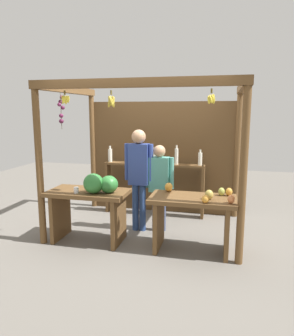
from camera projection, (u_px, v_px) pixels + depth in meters
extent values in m
plane|color=slate|center=(150.00, 228.00, 5.48)|extent=(12.00, 12.00, 0.00)
cylinder|color=brown|center=(39.00, 165.00, 4.65)|extent=(0.10, 0.10, 2.40)
cylinder|color=brown|center=(243.00, 174.00, 4.00)|extent=(0.10, 0.10, 2.40)
cylinder|color=brown|center=(93.00, 150.00, 6.54)|extent=(0.10, 0.10, 2.40)
cylinder|color=brown|center=(237.00, 154.00, 5.88)|extent=(0.10, 0.10, 2.40)
cube|color=brown|center=(133.00, 83.00, 4.12)|extent=(2.96, 0.12, 0.12)
cube|color=brown|center=(68.00, 89.00, 5.40)|extent=(0.12, 2.07, 0.12)
cube|color=brown|center=(244.00, 86.00, 4.74)|extent=(0.12, 2.07, 0.12)
cube|color=#52381E|center=(161.00, 158.00, 6.25)|extent=(2.86, 0.04, 2.16)
cylinder|color=brown|center=(111.00, 92.00, 4.38)|extent=(0.02, 0.02, 0.06)
ellipsoid|color=gold|center=(113.00, 101.00, 4.40)|extent=(0.04, 0.07, 0.14)
ellipsoid|color=gold|center=(113.00, 102.00, 4.42)|extent=(0.07, 0.07, 0.15)
ellipsoid|color=gold|center=(112.00, 101.00, 4.44)|extent=(0.07, 0.04, 0.14)
ellipsoid|color=gold|center=(110.00, 101.00, 4.44)|extent=(0.05, 0.05, 0.14)
ellipsoid|color=gold|center=(109.00, 103.00, 4.42)|extent=(0.04, 0.08, 0.14)
ellipsoid|color=gold|center=(110.00, 100.00, 4.39)|extent=(0.07, 0.08, 0.15)
ellipsoid|color=gold|center=(111.00, 101.00, 4.37)|extent=(0.08, 0.04, 0.14)
ellipsoid|color=gold|center=(112.00, 103.00, 4.39)|extent=(0.06, 0.07, 0.15)
cylinder|color=brown|center=(65.00, 93.00, 4.43)|extent=(0.02, 0.02, 0.06)
ellipsoid|color=yellow|center=(67.00, 99.00, 4.43)|extent=(0.04, 0.08, 0.11)
ellipsoid|color=yellow|center=(68.00, 99.00, 4.46)|extent=(0.06, 0.07, 0.12)
ellipsoid|color=yellow|center=(66.00, 101.00, 4.48)|extent=(0.05, 0.04, 0.11)
ellipsoid|color=yellow|center=(65.00, 99.00, 4.47)|extent=(0.08, 0.05, 0.12)
ellipsoid|color=yellow|center=(63.00, 100.00, 4.46)|extent=(0.04, 0.06, 0.11)
ellipsoid|color=yellow|center=(63.00, 99.00, 4.44)|extent=(0.05, 0.06, 0.12)
ellipsoid|color=yellow|center=(63.00, 99.00, 4.42)|extent=(0.07, 0.05, 0.12)
ellipsoid|color=yellow|center=(64.00, 99.00, 4.41)|extent=(0.05, 0.04, 0.11)
ellipsoid|color=yellow|center=(66.00, 99.00, 4.43)|extent=(0.06, 0.06, 0.12)
cylinder|color=brown|center=(212.00, 91.00, 4.03)|extent=(0.02, 0.02, 0.06)
ellipsoid|color=yellow|center=(214.00, 100.00, 4.04)|extent=(0.04, 0.06, 0.11)
ellipsoid|color=yellow|center=(213.00, 98.00, 4.06)|extent=(0.05, 0.06, 0.11)
ellipsoid|color=yellow|center=(212.00, 98.00, 4.08)|extent=(0.07, 0.04, 0.11)
ellipsoid|color=yellow|center=(209.00, 98.00, 4.08)|extent=(0.06, 0.06, 0.11)
ellipsoid|color=yellow|center=(209.00, 100.00, 4.06)|extent=(0.04, 0.06, 0.11)
ellipsoid|color=yellow|center=(209.00, 100.00, 4.03)|extent=(0.05, 0.05, 0.11)
ellipsoid|color=yellow|center=(211.00, 99.00, 4.01)|extent=(0.07, 0.04, 0.11)
ellipsoid|color=yellow|center=(213.00, 98.00, 4.03)|extent=(0.07, 0.06, 0.11)
cylinder|color=#4C422D|center=(61.00, 111.00, 4.74)|extent=(0.01, 0.01, 0.55)
sphere|color=#601E42|center=(62.00, 97.00, 4.73)|extent=(0.06, 0.06, 0.06)
sphere|color=#511938|center=(61.00, 102.00, 4.75)|extent=(0.06, 0.06, 0.06)
sphere|color=#601E42|center=(59.00, 105.00, 4.70)|extent=(0.06, 0.06, 0.06)
sphere|color=#511938|center=(63.00, 108.00, 4.74)|extent=(0.06, 0.06, 0.06)
sphere|color=#601E42|center=(61.00, 116.00, 4.76)|extent=(0.06, 0.06, 0.06)
sphere|color=#511938|center=(61.00, 121.00, 4.74)|extent=(0.07, 0.07, 0.07)
cube|color=brown|center=(88.00, 193.00, 4.82)|extent=(1.20, 0.64, 0.06)
cube|color=brown|center=(60.00, 215.00, 5.00)|extent=(0.06, 0.58, 0.73)
cube|color=brown|center=(119.00, 220.00, 4.78)|extent=(0.06, 0.58, 0.73)
ellipsoid|color=#2D7533|center=(109.00, 184.00, 4.67)|extent=(0.37, 0.37, 0.26)
ellipsoid|color=#2D7533|center=(93.00, 183.00, 4.64)|extent=(0.31, 0.31, 0.29)
cylinder|color=white|center=(76.00, 190.00, 4.66)|extent=(0.07, 0.07, 0.09)
cube|color=brown|center=(193.00, 199.00, 4.46)|extent=(1.20, 0.64, 0.06)
cube|color=brown|center=(159.00, 223.00, 4.64)|extent=(0.06, 0.58, 0.73)
cube|color=brown|center=(227.00, 229.00, 4.42)|extent=(0.06, 0.58, 0.73)
ellipsoid|color=#B79E47|center=(209.00, 195.00, 4.32)|extent=(0.12, 0.12, 0.14)
ellipsoid|color=gold|center=(205.00, 199.00, 4.16)|extent=(0.13, 0.13, 0.11)
ellipsoid|color=gold|center=(169.00, 187.00, 4.76)|extent=(0.13, 0.13, 0.13)
ellipsoid|color=gold|center=(229.00, 192.00, 4.51)|extent=(0.12, 0.12, 0.11)
ellipsoid|color=#A8B24C|center=(221.00, 192.00, 4.53)|extent=(0.12, 0.12, 0.11)
ellipsoid|color=#E07F47|center=(231.00, 199.00, 4.14)|extent=(0.10, 0.10, 0.12)
cube|color=brown|center=(108.00, 187.00, 6.33)|extent=(0.05, 0.20, 1.00)
cube|color=brown|center=(203.00, 192.00, 5.91)|extent=(0.05, 0.20, 1.00)
cube|color=brown|center=(154.00, 165.00, 6.04)|extent=(1.86, 0.22, 0.04)
cylinder|color=silver|center=(110.00, 155.00, 6.21)|extent=(0.08, 0.08, 0.25)
cylinder|color=silver|center=(110.00, 147.00, 6.18)|extent=(0.04, 0.04, 0.06)
cylinder|color=silver|center=(132.00, 155.00, 6.11)|extent=(0.07, 0.07, 0.28)
cylinder|color=silver|center=(132.00, 147.00, 6.08)|extent=(0.03, 0.03, 0.06)
cylinder|color=silver|center=(154.00, 157.00, 6.01)|extent=(0.06, 0.06, 0.24)
cylinder|color=silver|center=(154.00, 149.00, 5.98)|extent=(0.03, 0.03, 0.06)
cylinder|color=silver|center=(176.00, 156.00, 5.91)|extent=(0.07, 0.07, 0.30)
cylinder|color=silver|center=(177.00, 147.00, 5.88)|extent=(0.03, 0.03, 0.06)
cylinder|color=silver|center=(200.00, 159.00, 5.81)|extent=(0.07, 0.07, 0.23)
cylinder|color=silver|center=(200.00, 151.00, 5.79)|extent=(0.03, 0.03, 0.06)
cylinder|color=navy|center=(136.00, 207.00, 5.33)|extent=(0.11, 0.11, 0.79)
cylinder|color=navy|center=(142.00, 208.00, 5.31)|extent=(0.11, 0.11, 0.79)
cube|color=#2D428C|center=(139.00, 164.00, 5.19)|extent=(0.32, 0.19, 0.67)
cylinder|color=#2D428C|center=(127.00, 162.00, 5.23)|extent=(0.08, 0.08, 0.60)
cylinder|color=#2D428C|center=(151.00, 163.00, 5.14)|extent=(0.08, 0.08, 0.60)
sphere|color=tan|center=(139.00, 137.00, 5.11)|extent=(0.23, 0.23, 0.23)
cylinder|color=#44506E|center=(156.00, 211.00, 5.32)|extent=(0.11, 0.11, 0.68)
cylinder|color=#44506E|center=(163.00, 211.00, 5.29)|extent=(0.11, 0.11, 0.68)
cube|color=teal|center=(159.00, 174.00, 5.20)|extent=(0.32, 0.19, 0.57)
cylinder|color=teal|center=(147.00, 172.00, 5.24)|extent=(0.08, 0.08, 0.51)
cylinder|color=teal|center=(171.00, 173.00, 5.15)|extent=(0.08, 0.08, 0.51)
sphere|color=tan|center=(159.00, 151.00, 5.13)|extent=(0.20, 0.20, 0.20)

